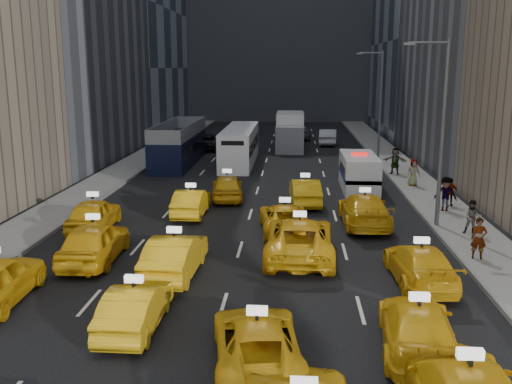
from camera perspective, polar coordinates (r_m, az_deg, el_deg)
ground at (r=17.40m, az=-4.16°, el=-13.97°), size 160.00×160.00×0.00m
sidewalk_west at (r=43.07m, az=-13.52°, el=1.86°), size 3.00×90.00×0.15m
sidewalk_east at (r=41.97m, az=15.05°, el=1.50°), size 3.00×90.00×0.15m
curb_west at (r=42.66m, az=-11.66°, el=1.87°), size 0.15×90.00×0.18m
curb_east at (r=41.70m, az=13.10°, el=1.56°), size 0.15×90.00×0.18m
streetlight_near at (r=28.43m, az=17.98°, el=6.17°), size 2.15×0.22×9.00m
streetlight_far at (r=48.01m, az=12.21°, el=8.81°), size 2.15×0.22×9.00m
taxi_5 at (r=17.79m, az=-11.97°, el=-11.19°), size 1.46×4.13×1.36m
taxi_6 at (r=15.43m, az=0.11°, el=-14.79°), size 2.87×5.08×1.34m
taxi_7 at (r=16.70m, az=15.83°, el=-12.96°), size 2.45×5.00×1.40m
taxi_8 at (r=23.94m, az=-15.87°, el=-4.80°), size 2.11×4.93×1.66m
taxi_9 at (r=21.81m, az=-8.11°, el=-6.27°), size 1.82×4.78×1.56m
taxi_10 at (r=23.57m, az=4.37°, el=-4.64°), size 2.82×5.95×1.64m
taxi_11 at (r=21.68m, az=16.09°, el=-6.98°), size 2.16×4.91×1.40m
taxi_12 at (r=28.53m, az=-15.91°, el=-2.15°), size 2.09×4.65×1.55m
taxi_13 at (r=30.35m, az=-6.50°, el=-1.02°), size 1.52×4.29×1.41m
taxi_14 at (r=27.19m, az=2.90°, el=-2.61°), size 2.76×5.07×1.35m
taxi_15 at (r=28.70m, az=10.77°, el=-1.76°), size 2.34×5.52×1.59m
taxi_16 at (r=33.75m, az=-2.89°, el=0.50°), size 2.29×4.59×1.50m
taxi_17 at (r=32.62m, az=4.91°, el=0.03°), size 1.88×4.61×1.49m
nypd_van at (r=37.09m, az=10.24°, el=1.91°), size 2.25×5.59×2.39m
double_decker at (r=46.44m, az=-7.71°, el=4.79°), size 3.02×11.44×3.30m
city_bus at (r=46.42m, az=-1.62°, el=4.64°), size 3.73×11.45×2.90m
box_truck at (r=54.58m, az=3.42°, el=6.06°), size 2.56×7.46×3.41m
misc_car_0 at (r=43.91m, az=9.46°, el=3.07°), size 1.88×4.42×1.42m
misc_car_1 at (r=54.68m, az=-4.33°, el=5.06°), size 2.80×5.49×1.49m
misc_car_2 at (r=62.54m, az=4.38°, el=5.97°), size 2.46×5.11×1.44m
misc_car_3 at (r=60.06m, az=-1.34°, el=5.76°), size 2.02×4.48×1.49m
misc_car_4 at (r=58.13m, az=7.19°, el=5.49°), size 2.01×4.92×1.59m
pedestrian_0 at (r=24.59m, az=21.39°, el=-4.34°), size 0.68×0.51×1.69m
pedestrian_1 at (r=28.05m, az=20.85°, el=-2.38°), size 0.86×0.60×1.60m
pedestrian_2 at (r=32.09m, az=18.43°, el=-0.18°), size 1.28×0.83×1.84m
pedestrian_3 at (r=33.34m, az=18.80°, el=-0.01°), size 0.92×0.43×1.55m
pedestrian_4 at (r=38.34m, az=15.46°, el=1.92°), size 0.91×0.58×1.75m
pedestrian_5 at (r=42.15m, az=13.73°, el=3.03°), size 1.81×1.16×1.89m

